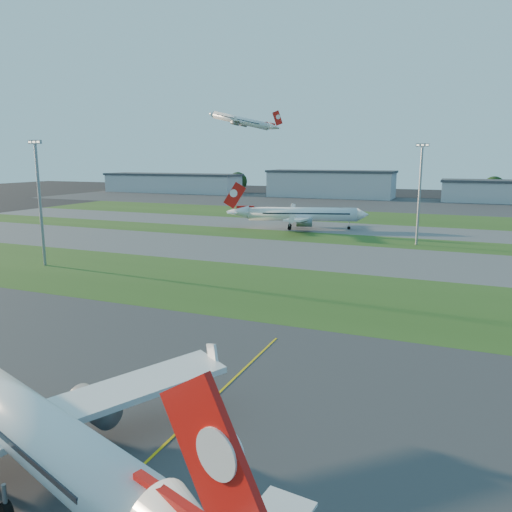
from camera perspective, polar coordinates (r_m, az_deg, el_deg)
The scene contains 20 objects.
ground at distance 42.48m, azimuth -20.02°, elevation -21.26°, with size 700.00×700.00×0.00m, color black.
apron_near at distance 42.48m, azimuth -20.02°, elevation -21.26°, with size 300.00×70.00×0.01m, color #333335.
grass_strip_a at distance 84.78m, azimuth 4.31°, elevation -4.11°, with size 300.00×34.00×0.01m, color #2A4C19.
taxiway_a at distance 115.79m, azimuth 9.44°, elevation -0.08°, with size 300.00×32.00×0.01m, color #515154.
grass_strip_b at distance 139.89m, azimuth 11.79°, elevation 1.77°, with size 300.00×18.00×0.01m, color #2A4C19.
taxiway_b at distance 161.33m, azimuth 13.27°, elevation 2.94°, with size 300.00×26.00×0.01m, color #515154.
grass_strip_c at distance 193.72m, azimuth 14.88°, elevation 4.20°, with size 300.00×40.00×0.01m, color #2A4C19.
apron_far at distance 253.02m, azimuth 16.76°, elevation 5.66°, with size 400.00×80.00×0.01m, color #333335.
yellow_line at distance 39.70m, azimuth -14.20°, elevation -23.42°, with size 0.25×60.00×0.02m, color gold.
airliner_parked at distance 40.05m, azimuth -25.24°, elevation -16.74°, with size 37.61×31.76×12.19m.
airliner_taxiing at distance 158.90m, azimuth 5.17°, elevation 4.75°, with size 40.86×34.44×13.17m.
airliner_departing at distance 257.25m, azimuth -1.69°, elevation 15.19°, with size 36.23×30.66×11.30m.
light_mast_west at distance 112.06m, azimuth -23.53°, elevation 6.42°, with size 3.20×0.70×25.80m.
light_mast_centre at distance 134.37m, azimuth 18.22°, elevation 7.43°, with size 3.20×0.70×25.80m.
hangar_far_west at distance 331.41m, azimuth -9.56°, elevation 8.24°, with size 91.80×23.00×12.20m.
hangar_west at distance 289.81m, azimuth 8.52°, elevation 8.16°, with size 71.40×23.00×15.20m.
tree_far_west at distance 364.58m, azimuth -13.87°, elevation 8.38°, with size 11.00×11.00×12.00m.
tree_west at distance 325.61m, azimuth -2.10°, elevation 8.51°, with size 12.10×12.10×13.20m.
tree_mid_west at distance 295.72m, azimuth 13.78°, elevation 7.68°, with size 9.90×9.90×10.80m.
tree_mid_east at distance 295.53m, azimuth 25.53°, elevation 7.10°, with size 11.55×11.55×12.60m.
Camera 1 is at (25.35, -25.76, 22.33)m, focal length 35.00 mm.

